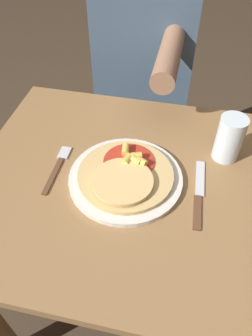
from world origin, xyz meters
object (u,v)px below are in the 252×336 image
dining_table (140,214)px  fork (58,166)px  plate (126,177)px  drinking_glass (229,138)px  person_diner (145,65)px  knife (199,194)px  pizza (126,173)px

dining_table → fork: (-0.23, 0.01, 0.14)m
plate → fork: 0.19m
plate → drinking_glass: bearing=29.5°
drinking_glass → person_diner: size_ratio=0.11×
knife → person_diner: (-0.24, 0.64, -0.03)m
fork → drinking_glass: drinking_glass is taller
knife → drinking_glass: 0.18m
pizza → person_diner: person_diner is taller
pizza → drinking_glass: (0.25, 0.14, 0.04)m
fork → knife: 0.37m
plate → pizza: (0.00, -0.00, 0.02)m
fork → drinking_glass: bearing=17.4°
dining_table → pizza: (-0.04, 0.00, 0.16)m
plate → person_diner: 0.63m
fork → person_diner: (0.13, 0.62, -0.03)m
dining_table → pizza: bearing=179.1°
drinking_glass → plate: bearing=-150.5°
dining_table → person_diner: size_ratio=0.75×
dining_table → pizza: pizza is taller
dining_table → plate: bearing=173.5°
drinking_glass → fork: bearing=-162.6°
person_diner → drinking_glass: bearing=-57.7°
plate → fork: size_ratio=1.66×
drinking_glass → person_diner: bearing=122.3°
plate → fork: plate is taller
fork → plate: bearing=-1.0°
pizza → knife: (0.19, -0.01, -0.02)m
dining_table → person_diner: person_diner is taller
pizza → drinking_glass: size_ratio=1.90×
dining_table → fork: fork is taller
pizza → knife: pizza is taller
person_diner → knife: bearing=-69.0°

